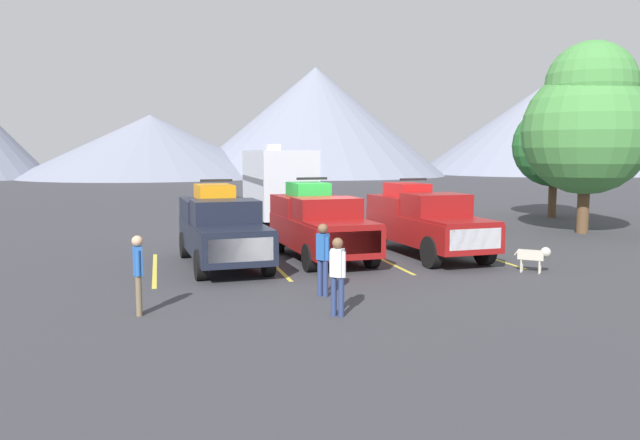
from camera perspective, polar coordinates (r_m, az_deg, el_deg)
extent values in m
plane|color=#38383D|center=(19.92, 0.44, -3.62)|extent=(240.00, 240.00, 0.00)
cube|color=black|center=(18.85, -8.89, -1.63)|extent=(2.37, 5.73, 0.87)
cube|color=black|center=(16.82, -7.78, -0.91)|extent=(2.03, 1.70, 0.08)
cube|color=black|center=(18.26, -8.67, 0.67)|extent=(1.98, 1.58, 0.73)
cube|color=slate|center=(17.69, -8.35, 0.62)|extent=(1.77, 0.33, 0.54)
cube|color=black|center=(20.25, -9.63, 1.05)|extent=(2.13, 2.71, 0.64)
cube|color=silver|center=(16.14, -7.26, -2.75)|extent=(1.70, 0.17, 0.61)
cylinder|color=black|center=(17.25, -4.78, -3.76)|extent=(0.33, 0.85, 0.83)
cylinder|color=black|center=(16.92, -10.88, -4.05)|extent=(0.33, 0.85, 0.83)
cylinder|color=black|center=(20.93, -7.24, -2.04)|extent=(0.33, 0.85, 0.83)
cylinder|color=black|center=(20.66, -12.27, -2.24)|extent=(0.33, 0.85, 0.83)
cube|color=orange|center=(20.21, -9.66, 2.58)|extent=(1.21, 1.72, 0.45)
cylinder|color=black|center=(19.73, -8.11, 2.51)|extent=(0.21, 0.45, 0.44)
cylinder|color=black|center=(19.59, -10.71, 2.43)|extent=(0.21, 0.45, 0.44)
cylinder|color=black|center=(20.84, -8.67, 2.69)|extent=(0.21, 0.45, 0.44)
cylinder|color=black|center=(20.71, -11.13, 2.62)|extent=(0.21, 0.45, 0.44)
cube|color=black|center=(19.74, -9.47, 3.59)|extent=(1.01, 0.15, 0.08)
cube|color=maroon|center=(19.73, 0.14, -1.20)|extent=(2.43, 5.43, 0.91)
cube|color=maroon|center=(17.88, 2.08, -0.37)|extent=(2.09, 1.62, 0.08)
cube|color=maroon|center=(19.19, 0.59, 1.02)|extent=(2.04, 1.51, 0.70)
cube|color=slate|center=(18.67, 1.14, 0.98)|extent=(1.84, 0.32, 0.52)
cube|color=maroon|center=(21.00, -1.10, 1.36)|extent=(2.20, 2.57, 0.63)
cube|color=silver|center=(17.28, 2.90, -2.10)|extent=(1.77, 0.18, 0.63)
cylinder|color=black|center=(18.46, 4.74, -3.15)|extent=(0.33, 0.82, 0.81)
cylinder|color=black|center=(17.81, -0.94, -3.47)|extent=(0.33, 0.82, 0.81)
cylinder|color=black|center=(21.79, 1.02, -1.70)|extent=(0.33, 0.82, 0.81)
cylinder|color=black|center=(21.24, -3.86, -1.92)|extent=(0.33, 0.82, 0.81)
cube|color=green|center=(20.97, -1.10, 2.84)|extent=(1.24, 1.63, 0.45)
cylinder|color=black|center=(20.60, 0.58, 2.77)|extent=(0.21, 0.45, 0.44)
cylinder|color=black|center=(20.32, -1.91, 2.72)|extent=(0.21, 0.45, 0.44)
cylinder|color=black|center=(21.62, -0.34, 2.93)|extent=(0.21, 0.45, 0.44)
cylinder|color=black|center=(21.35, -2.73, 2.88)|extent=(0.21, 0.45, 0.44)
cube|color=black|center=(20.53, -0.74, 3.82)|extent=(1.04, 0.15, 0.08)
cube|color=maroon|center=(20.67, 9.81, -0.82)|extent=(2.35, 5.86, 0.85)
cube|color=maroon|center=(18.83, 12.80, -0.13)|extent=(1.99, 1.73, 0.08)
cube|color=maroon|center=(20.13, 10.55, 1.30)|extent=(1.95, 1.61, 0.77)
cube|color=slate|center=(19.61, 11.39, 1.27)|extent=(1.74, 0.33, 0.57)
cube|color=maroon|center=(21.97, 7.94, 1.47)|extent=(2.10, 2.76, 0.56)
cube|color=silver|center=(18.23, 14.02, -1.71)|extent=(1.67, 0.17, 0.60)
cylinder|color=black|center=(19.52, 14.84, -2.61)|extent=(0.34, 0.97, 0.95)
cylinder|color=black|center=(18.60, 10.16, -2.93)|extent=(0.34, 0.97, 0.95)
cylinder|color=black|center=(22.85, 9.49, -1.23)|extent=(0.34, 0.97, 0.95)
cylinder|color=black|center=(22.07, 5.33, -1.44)|extent=(0.34, 0.97, 0.95)
cube|color=red|center=(21.93, 7.96, 2.78)|extent=(1.19, 1.76, 0.45)
cylinder|color=black|center=(21.62, 9.70, 2.69)|extent=(0.21, 0.45, 0.44)
cylinder|color=black|center=(21.22, 7.58, 2.66)|extent=(0.21, 0.45, 0.44)
cylinder|color=black|center=(22.65, 8.31, 2.86)|extent=(0.21, 0.45, 0.44)
cylinder|color=black|center=(22.27, 6.27, 2.84)|extent=(0.21, 0.45, 0.44)
cube|color=black|center=(21.49, 8.54, 3.70)|extent=(0.99, 0.15, 0.08)
cube|color=gold|center=(18.87, -14.89, -4.36)|extent=(0.12, 5.50, 0.01)
cube|color=gold|center=(19.16, -4.33, -4.01)|extent=(0.12, 5.50, 0.01)
cube|color=gold|center=(20.07, 5.58, -3.56)|extent=(0.12, 5.50, 0.01)
cube|color=gold|center=(21.52, 14.39, -3.07)|extent=(0.12, 5.50, 0.01)
cube|color=silver|center=(29.17, -3.91, 3.45)|extent=(2.41, 6.87, 2.97)
cube|color=#595960|center=(28.97, -6.26, 3.71)|extent=(0.05, 6.58, 0.24)
cube|color=silver|center=(30.15, -4.29, 6.64)|extent=(0.60, 0.70, 0.30)
cube|color=#333333|center=(25.37, -2.24, -0.78)|extent=(0.12, 1.20, 0.12)
cylinder|color=black|center=(28.71, -1.44, 0.15)|extent=(0.22, 0.76, 0.76)
cylinder|color=black|center=(28.31, -5.77, 0.04)|extent=(0.22, 0.76, 0.76)
cylinder|color=black|center=(30.31, -2.13, 0.47)|extent=(0.22, 0.76, 0.76)
cylinder|color=black|center=(29.93, -6.24, 0.36)|extent=(0.22, 0.76, 0.76)
cylinder|color=navy|center=(12.96, 1.96, -7.06)|extent=(0.12, 0.12, 0.83)
cylinder|color=navy|center=(13.03, 1.27, -6.99)|extent=(0.12, 0.12, 0.83)
cube|color=silver|center=(12.85, 1.62, -3.93)|extent=(0.31, 0.30, 0.59)
sphere|color=brown|center=(12.79, 1.63, -2.13)|extent=(0.23, 0.23, 0.23)
cylinder|color=silver|center=(12.81, 2.17, -4.11)|extent=(0.10, 0.10, 0.53)
cylinder|color=silver|center=(12.91, 1.08, -4.02)|extent=(0.10, 0.10, 0.53)
cylinder|color=#726047|center=(13.72, -16.25, -6.53)|extent=(0.12, 0.12, 0.85)
cylinder|color=#726047|center=(13.55, -16.25, -6.69)|extent=(0.12, 0.12, 0.85)
cube|color=#2659A5|center=(13.50, -16.34, -3.61)|extent=(0.20, 0.25, 0.60)
sphere|color=tan|center=(13.44, -16.40, -1.86)|extent=(0.23, 0.23, 0.23)
cylinder|color=#2659A5|center=(13.64, -16.33, -3.64)|extent=(0.10, 0.10, 0.54)
cylinder|color=#2659A5|center=(13.37, -16.34, -3.83)|extent=(0.10, 0.10, 0.54)
cylinder|color=navy|center=(14.83, 0.01, -5.29)|extent=(0.13, 0.13, 0.88)
cylinder|color=navy|center=(14.70, 0.51, -5.38)|extent=(0.13, 0.13, 0.88)
cube|color=#2659A5|center=(14.64, 0.26, -2.46)|extent=(0.30, 0.32, 0.62)
sphere|color=brown|center=(14.58, 0.26, -0.79)|extent=(0.24, 0.24, 0.24)
cylinder|color=#2659A5|center=(14.74, -0.13, -2.52)|extent=(0.10, 0.10, 0.56)
cylinder|color=#2659A5|center=(14.54, 0.66, -2.64)|extent=(0.10, 0.10, 0.56)
cube|color=beige|center=(18.63, 18.76, -3.05)|extent=(0.70, 0.66, 0.26)
sphere|color=beige|center=(18.56, 19.96, -2.79)|extent=(0.29, 0.29, 0.29)
cylinder|color=beige|center=(18.68, 17.58, -2.82)|extent=(0.14, 0.14, 0.20)
cylinder|color=beige|center=(18.73, 19.52, -4.02)|extent=(0.06, 0.06, 0.37)
cylinder|color=beige|center=(18.56, 19.44, -4.10)|extent=(0.06, 0.06, 0.37)
cylinder|color=beige|center=(18.80, 18.02, -3.93)|extent=(0.06, 0.06, 0.37)
cylinder|color=beige|center=(18.64, 17.93, -4.01)|extent=(0.06, 0.06, 0.37)
cylinder|color=brown|center=(28.45, 22.98, 1.83)|extent=(0.49, 0.49, 2.96)
sphere|color=#478C42|center=(28.40, 23.22, 7.46)|extent=(5.25, 5.25, 5.25)
sphere|color=#478C42|center=(28.35, 23.57, 11.17)|extent=(3.68, 3.68, 3.68)
cylinder|color=brown|center=(35.05, 20.52, 2.43)|extent=(0.42, 0.42, 2.69)
sphere|color=#286B2D|center=(34.99, 20.67, 6.38)|extent=(4.29, 4.29, 4.29)
sphere|color=#286B2D|center=(35.08, 21.07, 8.82)|extent=(3.00, 3.00, 3.00)
cone|color=gray|center=(92.44, -15.22, 6.56)|extent=(36.84, 36.84, 8.79)
cone|color=gray|center=(95.88, -0.40, 9.00)|extent=(39.15, 39.15, 16.30)
cone|color=gray|center=(112.11, 19.51, 7.76)|extent=(41.07, 41.07, 14.42)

